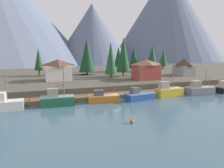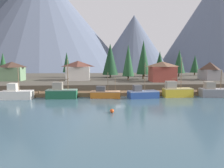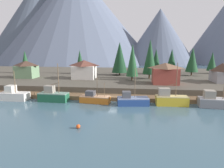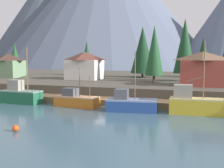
{
  "view_description": "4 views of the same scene",
  "coord_description": "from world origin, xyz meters",
  "px_view_note": "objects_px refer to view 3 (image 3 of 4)",
  "views": [
    {
      "loc": [
        -17.87,
        -49.44,
        12.84
      ],
      "look_at": [
        -0.34,
        2.44,
        3.39
      ],
      "focal_mm": 35.37,
      "sensor_mm": 36.0,
      "label": 1
    },
    {
      "loc": [
        -5.95,
        -53.47,
        8.95
      ],
      "look_at": [
        -2.0,
        2.01,
        2.95
      ],
      "focal_mm": 34.96,
      "sensor_mm": 36.0,
      "label": 2
    },
    {
      "loc": [
        5.72,
        -45.31,
        12.73
      ],
      "look_at": [
        -0.28,
        2.77,
        3.83
      ],
      "focal_mm": 30.86,
      "sensor_mm": 36.0,
      "label": 3
    },
    {
      "loc": [
        15.42,
        -40.54,
        7.72
      ],
      "look_at": [
        0.7,
        2.02,
        3.35
      ],
      "focal_mm": 45.06,
      "sensor_mm": 36.0,
      "label": 4
    }
  ],
  "objects_px": {
    "fishing_boat_grey": "(215,101)",
    "channel_buoy": "(78,126)",
    "conifer_back_left": "(212,61)",
    "conifer_far_left": "(156,59)",
    "conifer_far_right": "(172,60)",
    "fishing_boat_yellow": "(171,99)",
    "conifer_mid_left": "(150,57)",
    "conifer_back_right": "(25,60)",
    "conifer_near_left": "(132,60)",
    "fishing_boat_orange": "(94,98)",
    "conifer_near_right": "(192,60)",
    "fishing_boat_white": "(14,95)",
    "fishing_boat_green": "(53,96)",
    "fishing_boat_blue": "(132,100)",
    "house_red": "(165,73)",
    "house_grey": "(222,72)",
    "house_white": "(84,69)",
    "conifer_centre": "(120,57)",
    "conifer_mid_right": "(80,60)",
    "house_green": "(26,69)"
  },
  "relations": [
    {
      "from": "fishing_boat_grey",
      "to": "fishing_boat_blue",
      "type": "bearing_deg",
      "value": -173.59
    },
    {
      "from": "fishing_boat_white",
      "to": "conifer_centre",
      "type": "xyz_separation_m",
      "value": [
        24.01,
        31.51,
        8.18
      ]
    },
    {
      "from": "conifer_back_left",
      "to": "conifer_far_left",
      "type": "relative_size",
      "value": 0.87
    },
    {
      "from": "fishing_boat_green",
      "to": "fishing_boat_blue",
      "type": "xyz_separation_m",
      "value": [
        19.34,
        -0.65,
        -0.3
      ]
    },
    {
      "from": "conifer_back_right",
      "to": "fishing_boat_grey",
      "type": "bearing_deg",
      "value": -27.45
    },
    {
      "from": "fishing_boat_yellow",
      "to": "house_grey",
      "type": "bearing_deg",
      "value": 43.11
    },
    {
      "from": "fishing_boat_white",
      "to": "fishing_boat_green",
      "type": "relative_size",
      "value": 0.8
    },
    {
      "from": "house_grey",
      "to": "channel_buoy",
      "type": "xyz_separation_m",
      "value": [
        -35.43,
        -34.25,
        -5.21
      ]
    },
    {
      "from": "house_red",
      "to": "fishing_boat_blue",
      "type": "bearing_deg",
      "value": -122.19
    },
    {
      "from": "fishing_boat_orange",
      "to": "conifer_centre",
      "type": "xyz_separation_m",
      "value": [
        3.29,
        31.48,
        8.43
      ]
    },
    {
      "from": "house_grey",
      "to": "conifer_back_right",
      "type": "bearing_deg",
      "value": 169.16
    },
    {
      "from": "house_grey",
      "to": "conifer_centre",
      "type": "distance_m",
      "value": 35.27
    },
    {
      "from": "house_red",
      "to": "conifer_mid_left",
      "type": "height_order",
      "value": "conifer_mid_left"
    },
    {
      "from": "fishing_boat_grey",
      "to": "channel_buoy",
      "type": "bearing_deg",
      "value": -145.28
    },
    {
      "from": "fishing_boat_blue",
      "to": "conifer_mid_left",
      "type": "xyz_separation_m",
      "value": [
        5.32,
        24.04,
        9.01
      ]
    },
    {
      "from": "fishing_boat_blue",
      "to": "conifer_far_left",
      "type": "bearing_deg",
      "value": 68.73
    },
    {
      "from": "fishing_boat_green",
      "to": "conifer_near_right",
      "type": "distance_m",
      "value": 53.59
    },
    {
      "from": "fishing_boat_green",
      "to": "house_grey",
      "type": "relative_size",
      "value": 1.28
    },
    {
      "from": "house_grey",
      "to": "conifer_back_right",
      "type": "relative_size",
      "value": 0.77
    },
    {
      "from": "fishing_boat_orange",
      "to": "fishing_boat_yellow",
      "type": "distance_m",
      "value": 17.68
    },
    {
      "from": "fishing_boat_orange",
      "to": "house_green",
      "type": "relative_size",
      "value": 1.02
    },
    {
      "from": "house_red",
      "to": "conifer_far_right",
      "type": "distance_m",
      "value": 22.08
    },
    {
      "from": "house_red",
      "to": "conifer_near_right",
      "type": "distance_m",
      "value": 23.18
    },
    {
      "from": "fishing_boat_orange",
      "to": "conifer_near_right",
      "type": "height_order",
      "value": "conifer_near_right"
    },
    {
      "from": "fishing_boat_grey",
      "to": "conifer_far_right",
      "type": "bearing_deg",
      "value": 100.74
    },
    {
      "from": "conifer_back_right",
      "to": "channel_buoy",
      "type": "relative_size",
      "value": 13.5
    },
    {
      "from": "fishing_boat_yellow",
      "to": "fishing_boat_grey",
      "type": "xyz_separation_m",
      "value": [
        9.42,
        -0.35,
        -0.1
      ]
    },
    {
      "from": "fishing_boat_green",
      "to": "conifer_far_right",
      "type": "bearing_deg",
      "value": 48.05
    },
    {
      "from": "conifer_near_right",
      "to": "conifer_far_right",
      "type": "xyz_separation_m",
      "value": [
        -7.31,
        2.08,
        -0.35
      ]
    },
    {
      "from": "fishing_boat_blue",
      "to": "channel_buoy",
      "type": "xyz_separation_m",
      "value": [
        -8.38,
        -14.59,
        -0.7
      ]
    },
    {
      "from": "fishing_boat_grey",
      "to": "conifer_near_right",
      "type": "height_order",
      "value": "conifer_near_right"
    },
    {
      "from": "house_grey",
      "to": "conifer_mid_left",
      "type": "relative_size",
      "value": 0.54
    },
    {
      "from": "fishing_boat_green",
      "to": "conifer_mid_left",
      "type": "distance_m",
      "value": 35.09
    },
    {
      "from": "fishing_boat_green",
      "to": "conifer_mid_right",
      "type": "xyz_separation_m",
      "value": [
        -3.12,
        34.2,
        6.93
      ]
    },
    {
      "from": "fishing_boat_orange",
      "to": "conifer_back_left",
      "type": "relative_size",
      "value": 0.82
    },
    {
      "from": "house_red",
      "to": "conifer_mid_left",
      "type": "distance_m",
      "value": 11.0
    },
    {
      "from": "conifer_back_right",
      "to": "conifer_centre",
      "type": "distance_m",
      "value": 40.32
    },
    {
      "from": "conifer_near_right",
      "to": "conifer_back_left",
      "type": "bearing_deg",
      "value": 37.17
    },
    {
      "from": "fishing_boat_orange",
      "to": "conifer_far_left",
      "type": "relative_size",
      "value": 0.71
    },
    {
      "from": "house_red",
      "to": "conifer_near_right",
      "type": "xyz_separation_m",
      "value": [
        12.67,
        19.19,
        2.95
      ]
    },
    {
      "from": "conifer_far_right",
      "to": "conifer_mid_left",
      "type": "bearing_deg",
      "value": -127.89
    },
    {
      "from": "house_white",
      "to": "conifer_far_left",
      "type": "xyz_separation_m",
      "value": [
        25.87,
        16.78,
        2.77
      ]
    },
    {
      "from": "fishing_boat_grey",
      "to": "house_red",
      "type": "height_order",
      "value": "house_red"
    },
    {
      "from": "conifer_mid_right",
      "to": "conifer_centre",
      "type": "relative_size",
      "value": 0.75
    },
    {
      "from": "fishing_boat_green",
      "to": "house_white",
      "type": "height_order",
      "value": "fishing_boat_green"
    },
    {
      "from": "conifer_back_right",
      "to": "conifer_far_right",
      "type": "height_order",
      "value": "conifer_far_right"
    },
    {
      "from": "conifer_back_right",
      "to": "conifer_near_left",
      "type": "bearing_deg",
      "value": -16.39
    },
    {
      "from": "conifer_back_left",
      "to": "conifer_back_right",
      "type": "bearing_deg",
      "value": -174.2
    },
    {
      "from": "house_green",
      "to": "channel_buoy",
      "type": "xyz_separation_m",
      "value": [
        29.67,
        -35.49,
        -5.25
      ]
    },
    {
      "from": "fishing_boat_orange",
      "to": "house_red",
      "type": "bearing_deg",
      "value": 44.02
    }
  ]
}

